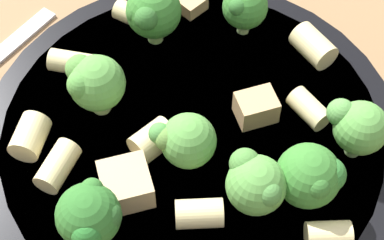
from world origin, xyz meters
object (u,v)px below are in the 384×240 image
Objects in this scene: pasta_bowl at (192,144)px; rigatoni_4 at (71,62)px; broccoli_floret_1 at (245,5)px; rigatoni_2 at (313,46)px; broccoli_floret_4 at (152,12)px; chicken_chunk_1 at (256,107)px; rigatoni_8 at (131,14)px; broccoli_floret_0 at (90,216)px; broccoli_floret_5 at (309,177)px; rigatoni_5 at (328,235)px; rigatoni_1 at (199,214)px; chicken_chunk_0 at (191,3)px; rigatoni_3 at (30,137)px; broccoli_floret_2 at (256,184)px; rigatoni_9 at (153,140)px; rigatoni_7 at (58,166)px; rigatoni_0 at (309,109)px; broccoli_floret_6 at (93,83)px; chicken_chunk_2 at (129,186)px; broccoli_floret_7 at (360,127)px.

pasta_bowl is 0.09m from rigatoni_4.
rigatoni_2 is at bearing 13.32° from broccoli_floret_1.
broccoli_floret_4 reaches higher than chicken_chunk_1.
rigatoni_8 is at bearing 155.48° from pasta_bowl.
broccoli_floret_5 is (0.07, 0.09, -0.00)m from broccoli_floret_0.
rigatoni_5 is at bearing 39.88° from broccoli_floret_0.
chicken_chunk_0 is (-0.11, 0.12, -0.00)m from rigatoni_1.
broccoli_floret_0 is 1.76× the size of rigatoni_3.
broccoli_floret_4 is (-0.12, 0.05, -0.00)m from broccoli_floret_2.
broccoli_floret_5 reaches higher than rigatoni_2.
broccoli_floret_0 is at bearing -76.36° from rigatoni_9.
broccoli_floret_5 is at bearing 52.58° from broccoli_floret_0.
chicken_chunk_0 is at bearing 114.12° from broccoli_floret_0.
rigatoni_7 is 1.34× the size of rigatoni_8.
rigatoni_0 is at bearing 74.16° from broccoli_floret_0.
broccoli_floret_6 reaches higher than rigatoni_9.
chicken_chunk_2 is at bearing -54.19° from broccoli_floret_4.
broccoli_floret_4 reaches higher than rigatoni_0.
rigatoni_2 is at bearing 82.91° from chicken_chunk_2.
chicken_chunk_1 is (-0.08, 0.04, 0.00)m from rigatoni_5.
rigatoni_9 is at bearing 103.64° from broccoli_floret_0.
rigatoni_3 is 0.17m from rigatoni_5.
broccoli_floret_7 is 0.07m from rigatoni_2.
broccoli_floret_2 reaches higher than chicken_chunk_2.
rigatoni_0 is 0.15m from rigatoni_4.
rigatoni_7 is (-0.08, -0.03, -0.00)m from rigatoni_1.
broccoli_floret_5 is (0.10, -0.08, 0.00)m from broccoli_floret_1.
pasta_bowl is 0.07m from rigatoni_0.
rigatoni_9 is at bearing -174.04° from broccoli_floret_2.
broccoli_floret_0 reaches higher than pasta_bowl.
rigatoni_9 reaches higher than rigatoni_4.
broccoli_floret_5 is 0.16m from rigatoni_3.
broccoli_floret_2 is 1.81× the size of rigatoni_9.
broccoli_floret_1 is 0.11m from broccoli_floret_6.
rigatoni_2 is (0.05, 0.01, -0.01)m from broccoli_floret_1.
broccoli_floret_7 is 1.64× the size of rigatoni_3.
rigatoni_9 reaches higher than rigatoni_7.
rigatoni_7 is 1.21× the size of rigatoni_9.
pasta_bowl is 8.88× the size of rigatoni_7.
rigatoni_0 is at bearing 122.43° from broccoli_floret_5.
chicken_chunk_1 is at bearing -88.61° from rigatoni_2.
broccoli_floret_1 is at bearing 134.10° from chicken_chunk_1.
rigatoni_3 is 0.07m from rigatoni_9.
rigatoni_7 is 1.65× the size of chicken_chunk_0.
pasta_bowl is 0.04m from rigatoni_9.
broccoli_floret_0 reaches higher than chicken_chunk_0.
broccoli_floret_4 reaches higher than rigatoni_7.
broccoli_floret_5 is 1.77× the size of rigatoni_9.
broccoli_floret_2 is 1.67× the size of rigatoni_1.
broccoli_floret_2 is at bearing -49.68° from broccoli_floret_1.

